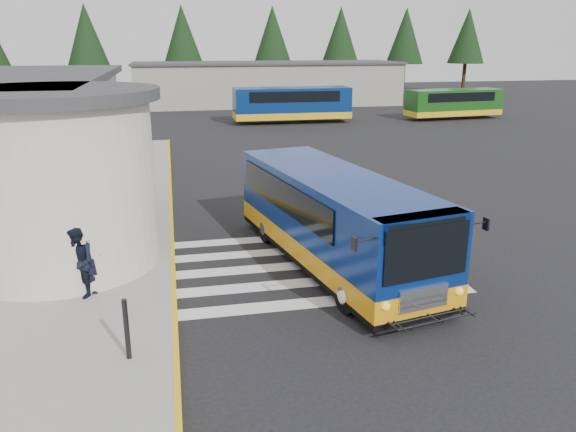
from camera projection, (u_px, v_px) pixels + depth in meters
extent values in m
plane|color=black|center=(310.00, 254.00, 16.84)|extent=(140.00, 140.00, 0.00)
cube|color=gray|center=(21.00, 230.00, 18.80)|extent=(10.00, 34.00, 0.15)
cube|color=gold|center=(171.00, 221.00, 19.76)|extent=(0.12, 34.00, 0.16)
cylinder|color=beige|center=(57.00, 184.00, 15.23)|extent=(5.20, 5.20, 4.50)
cylinder|color=#38383A|center=(46.00, 94.00, 14.51)|extent=(5.80, 5.80, 0.30)
cube|color=black|center=(99.00, 185.00, 19.87)|extent=(0.08, 1.20, 2.20)
cube|color=#38383A|center=(110.00, 148.00, 19.58)|extent=(1.20, 1.80, 0.12)
cube|color=silver|center=(322.00, 302.00, 13.75)|extent=(8.00, 0.55, 0.01)
cube|color=silver|center=(310.00, 282.00, 14.87)|extent=(8.00, 0.55, 0.01)
cube|color=silver|center=(300.00, 265.00, 15.99)|extent=(8.00, 0.55, 0.01)
cube|color=silver|center=(291.00, 251.00, 17.12)|extent=(8.00, 0.55, 0.01)
cube|color=silver|center=(283.00, 238.00, 18.24)|extent=(8.00, 0.55, 0.01)
cube|color=gray|center=(268.00, 84.00, 56.68)|extent=(26.00, 8.00, 4.00)
cube|color=#38383A|center=(267.00, 63.00, 56.05)|extent=(26.40, 8.40, 0.20)
cylinder|color=black|center=(91.00, 83.00, 60.69)|extent=(0.44, 0.44, 3.60)
cone|color=black|center=(86.00, 35.00, 59.21)|extent=(4.40, 4.40, 6.40)
cylinder|color=black|center=(185.00, 82.00, 62.65)|extent=(0.44, 0.44, 3.60)
cone|color=black|center=(182.00, 35.00, 61.16)|extent=(4.40, 4.40, 6.40)
cylinder|color=black|center=(273.00, 81.00, 64.61)|extent=(0.44, 0.44, 3.60)
cone|color=black|center=(272.00, 35.00, 63.12)|extent=(4.40, 4.40, 6.40)
cylinder|color=black|center=(339.00, 80.00, 66.17)|extent=(0.44, 0.44, 3.60)
cone|color=black|center=(341.00, 36.00, 64.69)|extent=(4.40, 4.40, 6.40)
cylinder|color=black|center=(403.00, 79.00, 67.74)|extent=(0.44, 0.44, 3.60)
cone|color=black|center=(406.00, 36.00, 66.26)|extent=(4.40, 4.40, 6.40)
cylinder|color=black|center=(464.00, 78.00, 69.31)|extent=(0.44, 0.44, 3.60)
cone|color=black|center=(467.00, 36.00, 67.82)|extent=(4.40, 4.40, 6.40)
cube|color=navy|center=(333.00, 214.00, 15.69)|extent=(3.96, 8.87, 2.24)
cube|color=orange|center=(332.00, 242.00, 15.95)|extent=(4.00, 8.91, 0.53)
cube|color=black|center=(332.00, 253.00, 16.04)|extent=(3.99, 8.90, 0.21)
cube|color=black|center=(427.00, 253.00, 11.79)|extent=(2.07, 0.45, 1.19)
cube|color=silver|center=(424.00, 298.00, 12.10)|extent=(1.23, 0.29, 0.52)
cube|color=black|center=(283.00, 196.00, 15.78)|extent=(1.23, 6.18, 0.86)
cube|color=black|center=(358.00, 188.00, 16.68)|extent=(1.23, 6.18, 0.86)
cylinder|color=black|center=(348.00, 295.00, 13.10)|extent=(0.45, 0.95, 0.91)
cylinder|color=black|center=(422.00, 280.00, 13.87)|extent=(0.45, 0.95, 0.91)
cylinder|color=black|center=(267.00, 228.00, 17.80)|extent=(0.45, 0.95, 0.91)
cylinder|color=black|center=(326.00, 220.00, 18.57)|extent=(0.45, 0.95, 0.91)
cube|color=black|center=(354.00, 244.00, 11.21)|extent=(0.08, 0.18, 0.29)
cube|color=black|center=(486.00, 224.00, 12.44)|extent=(0.08, 0.18, 0.29)
imported|color=black|center=(93.00, 258.00, 13.77)|extent=(0.55, 0.71, 1.75)
imported|color=black|center=(78.00, 262.00, 13.47)|extent=(1.00, 1.08, 1.77)
cylinder|color=black|center=(127.00, 329.00, 10.86)|extent=(0.10, 0.10, 1.26)
cube|color=navy|center=(292.00, 103.00, 43.90)|extent=(9.08, 2.57, 2.32)
cube|color=gold|center=(292.00, 115.00, 44.18)|extent=(9.11, 2.61, 0.50)
cube|color=black|center=(292.00, 95.00, 43.74)|extent=(7.07, 2.61, 0.81)
cube|color=#154612|center=(454.00, 102.00, 46.19)|extent=(8.15, 3.00, 2.04)
cube|color=gold|center=(453.00, 112.00, 46.44)|extent=(8.18, 3.03, 0.44)
cube|color=black|center=(454.00, 96.00, 46.05)|extent=(6.39, 2.87, 0.71)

